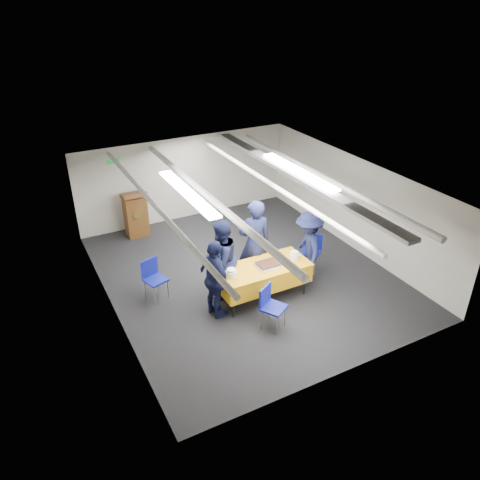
{
  "coord_description": "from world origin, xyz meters",
  "views": [
    {
      "loc": [
        -4.32,
        -7.93,
        5.79
      ],
      "look_at": [
        -0.25,
        -0.2,
        1.05
      ],
      "focal_mm": 35.0,
      "sensor_mm": 36.0,
      "label": 1
    }
  ],
  "objects_px": {
    "sheet_cake": "(268,265)",
    "sailor_a": "(254,243)",
    "chair_near": "(270,303)",
    "sailor_b": "(221,260)",
    "sailor_c": "(215,280)",
    "chair_left": "(153,275)",
    "chair_right": "(312,248)",
    "serving_table": "(263,275)",
    "sailor_d": "(308,247)",
    "podium": "(136,214)"
  },
  "relations": [
    {
      "from": "chair_right",
      "to": "chair_left",
      "type": "relative_size",
      "value": 1.0
    },
    {
      "from": "chair_left",
      "to": "sailor_b",
      "type": "bearing_deg",
      "value": -26.5
    },
    {
      "from": "chair_left",
      "to": "sailor_b",
      "type": "xyz_separation_m",
      "value": [
        1.27,
        -0.63,
        0.34
      ]
    },
    {
      "from": "podium",
      "to": "chair_near",
      "type": "height_order",
      "value": "podium"
    },
    {
      "from": "chair_near",
      "to": "chair_left",
      "type": "relative_size",
      "value": 1.0
    },
    {
      "from": "serving_table",
      "to": "sailor_d",
      "type": "relative_size",
      "value": 1.17
    },
    {
      "from": "sailor_c",
      "to": "sailor_d",
      "type": "height_order",
      "value": "sailor_c"
    },
    {
      "from": "serving_table",
      "to": "sailor_b",
      "type": "relative_size",
      "value": 1.11
    },
    {
      "from": "serving_table",
      "to": "sheet_cake",
      "type": "bearing_deg",
      "value": -33.88
    },
    {
      "from": "sailor_b",
      "to": "sailor_d",
      "type": "distance_m",
      "value": 1.96
    },
    {
      "from": "sailor_b",
      "to": "chair_right",
      "type": "bearing_deg",
      "value": 153.02
    },
    {
      "from": "serving_table",
      "to": "chair_near",
      "type": "height_order",
      "value": "chair_near"
    },
    {
      "from": "chair_near",
      "to": "sailor_c",
      "type": "bearing_deg",
      "value": 134.02
    },
    {
      "from": "chair_right",
      "to": "sailor_a",
      "type": "bearing_deg",
      "value": 175.76
    },
    {
      "from": "chair_right",
      "to": "sailor_d",
      "type": "xyz_separation_m",
      "value": [
        -0.4,
        -0.37,
        0.3
      ]
    },
    {
      "from": "sailor_c",
      "to": "chair_left",
      "type": "bearing_deg",
      "value": 29.44
    },
    {
      "from": "chair_right",
      "to": "sailor_a",
      "type": "distance_m",
      "value": 1.53
    },
    {
      "from": "chair_left",
      "to": "sailor_c",
      "type": "distance_m",
      "value": 1.51
    },
    {
      "from": "podium",
      "to": "sailor_d",
      "type": "relative_size",
      "value": 0.76
    },
    {
      "from": "chair_near",
      "to": "chair_right",
      "type": "xyz_separation_m",
      "value": [
        1.95,
        1.37,
        0.0
      ]
    },
    {
      "from": "sailor_a",
      "to": "sailor_c",
      "type": "height_order",
      "value": "sailor_a"
    },
    {
      "from": "sheet_cake",
      "to": "chair_near",
      "type": "relative_size",
      "value": 0.54
    },
    {
      "from": "chair_left",
      "to": "sailor_d",
      "type": "height_order",
      "value": "sailor_d"
    },
    {
      "from": "chair_left",
      "to": "sailor_b",
      "type": "height_order",
      "value": "sailor_b"
    },
    {
      "from": "chair_near",
      "to": "sailor_c",
      "type": "distance_m",
      "value": 1.14
    },
    {
      "from": "podium",
      "to": "sailor_d",
      "type": "distance_m",
      "value": 4.72
    },
    {
      "from": "sailor_d",
      "to": "sheet_cake",
      "type": "bearing_deg",
      "value": -58.86
    },
    {
      "from": "chair_right",
      "to": "sailor_a",
      "type": "relative_size",
      "value": 0.44
    },
    {
      "from": "sheet_cake",
      "to": "sailor_c",
      "type": "bearing_deg",
      "value": -178.69
    },
    {
      "from": "sheet_cake",
      "to": "sailor_b",
      "type": "relative_size",
      "value": 0.27
    },
    {
      "from": "chair_near",
      "to": "sailor_b",
      "type": "distance_m",
      "value": 1.43
    },
    {
      "from": "sailor_d",
      "to": "podium",
      "type": "bearing_deg",
      "value": -123.39
    },
    {
      "from": "sailor_b",
      "to": "sailor_c",
      "type": "height_order",
      "value": "sailor_b"
    },
    {
      "from": "sailor_a",
      "to": "chair_near",
      "type": "bearing_deg",
      "value": 80.58
    },
    {
      "from": "chair_near",
      "to": "sailor_a",
      "type": "relative_size",
      "value": 0.44
    },
    {
      "from": "chair_left",
      "to": "sailor_d",
      "type": "xyz_separation_m",
      "value": [
        3.2,
        -0.97,
        0.3
      ]
    },
    {
      "from": "chair_near",
      "to": "sailor_b",
      "type": "bearing_deg",
      "value": 105.6
    },
    {
      "from": "podium",
      "to": "sailor_a",
      "type": "bearing_deg",
      "value": -64.45
    },
    {
      "from": "podium",
      "to": "chair_right",
      "type": "relative_size",
      "value": 1.44
    },
    {
      "from": "sheet_cake",
      "to": "sailor_a",
      "type": "xyz_separation_m",
      "value": [
        0.06,
        0.66,
        0.17
      ]
    },
    {
      "from": "sheet_cake",
      "to": "sailor_c",
      "type": "xyz_separation_m",
      "value": [
        -1.19,
        -0.03,
        0.02
      ]
    },
    {
      "from": "podium",
      "to": "sailor_b",
      "type": "xyz_separation_m",
      "value": [
        0.76,
        -3.53,
        0.26
      ]
    },
    {
      "from": "chair_left",
      "to": "sailor_c",
      "type": "bearing_deg",
      "value": -53.31
    },
    {
      "from": "sailor_c",
      "to": "chair_near",
      "type": "bearing_deg",
      "value": -143.22
    },
    {
      "from": "serving_table",
      "to": "sailor_a",
      "type": "distance_m",
      "value": 0.76
    },
    {
      "from": "sailor_d",
      "to": "chair_left",
      "type": "bearing_deg",
      "value": -85.08
    },
    {
      "from": "sheet_cake",
      "to": "chair_left",
      "type": "relative_size",
      "value": 0.54
    },
    {
      "from": "sailor_b",
      "to": "podium",
      "type": "bearing_deg",
      "value": -105.6
    },
    {
      "from": "chair_right",
      "to": "sailor_c",
      "type": "bearing_deg",
      "value": -167.89
    },
    {
      "from": "sheet_cake",
      "to": "serving_table",
      "type": "bearing_deg",
      "value": 146.12
    }
  ]
}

